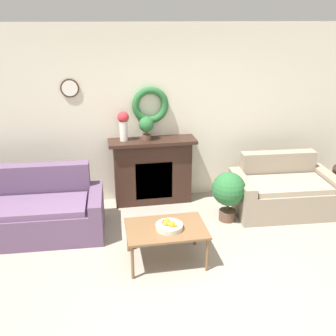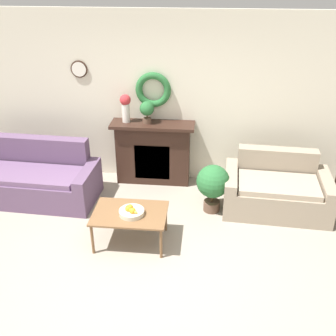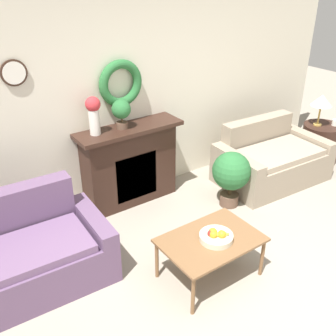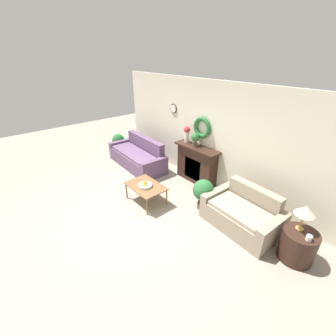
{
  "view_description": "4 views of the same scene",
  "coord_description": "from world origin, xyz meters",
  "px_view_note": "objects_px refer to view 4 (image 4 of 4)",
  "views": [
    {
      "loc": [
        -0.93,
        -3.27,
        2.77
      ],
      "look_at": [
        -0.07,
        1.46,
        0.91
      ],
      "focal_mm": 42.0,
      "sensor_mm": 36.0,
      "label": 1
    },
    {
      "loc": [
        0.67,
        -3.37,
        3.26
      ],
      "look_at": [
        0.18,
        1.52,
        0.69
      ],
      "focal_mm": 42.0,
      "sensor_mm": 36.0,
      "label": 2
    },
    {
      "loc": [
        -2.27,
        -1.48,
        2.78
      ],
      "look_at": [
        -0.16,
        1.52,
        0.84
      ],
      "focal_mm": 42.0,
      "sensor_mm": 36.0,
      "label": 3
    },
    {
      "loc": [
        3.55,
        -1.81,
        3.25
      ],
      "look_at": [
        -0.04,
        1.25,
        0.81
      ],
      "focal_mm": 24.0,
      "sensor_mm": 36.0,
      "label": 4
    }
  ],
  "objects_px": {
    "potted_plant_floor_by_couch": "(118,141)",
    "potted_plant_floor_by_loveseat": "(203,191)",
    "fireplace": "(196,164)",
    "fruit_bowl": "(145,185)",
    "vase_on_mantel_left": "(187,133)",
    "coffee_table": "(146,187)",
    "table_lamp": "(306,211)",
    "couch_left": "(138,156)",
    "loveseat_right": "(243,214)",
    "mug": "(309,238)",
    "side_table_by_loveseat": "(298,246)",
    "potted_plant_on_mantel": "(195,138)"
  },
  "relations": [
    {
      "from": "coffee_table",
      "to": "mug",
      "type": "distance_m",
      "value": 3.34
    },
    {
      "from": "potted_plant_floor_by_loveseat",
      "to": "loveseat_right",
      "type": "bearing_deg",
      "value": 10.44
    },
    {
      "from": "potted_plant_floor_by_couch",
      "to": "potted_plant_floor_by_loveseat",
      "type": "xyz_separation_m",
      "value": [
        4.13,
        -0.16,
        0.02
      ]
    },
    {
      "from": "vase_on_mantel_left",
      "to": "potted_plant_on_mantel",
      "type": "distance_m",
      "value": 0.34
    },
    {
      "from": "couch_left",
      "to": "loveseat_right",
      "type": "relative_size",
      "value": 1.4
    },
    {
      "from": "couch_left",
      "to": "mug",
      "type": "distance_m",
      "value": 5.01
    },
    {
      "from": "side_table_by_loveseat",
      "to": "table_lamp",
      "type": "relative_size",
      "value": 1.22
    },
    {
      "from": "side_table_by_loveseat",
      "to": "potted_plant_on_mantel",
      "type": "height_order",
      "value": "potted_plant_on_mantel"
    },
    {
      "from": "potted_plant_floor_by_loveseat",
      "to": "mug",
      "type": "bearing_deg",
      "value": 1.47
    },
    {
      "from": "mug",
      "to": "potted_plant_on_mantel",
      "type": "distance_m",
      "value": 3.36
    },
    {
      "from": "loveseat_right",
      "to": "side_table_by_loveseat",
      "type": "distance_m",
      "value": 1.1
    },
    {
      "from": "vase_on_mantel_left",
      "to": "potted_plant_floor_by_couch",
      "type": "height_order",
      "value": "vase_on_mantel_left"
    },
    {
      "from": "coffee_table",
      "to": "fruit_bowl",
      "type": "height_order",
      "value": "fruit_bowl"
    },
    {
      "from": "vase_on_mantel_left",
      "to": "side_table_by_loveseat",
      "type": "bearing_deg",
      "value": -10.92
    },
    {
      "from": "coffee_table",
      "to": "fruit_bowl",
      "type": "distance_m",
      "value": 0.1
    },
    {
      "from": "side_table_by_loveseat",
      "to": "mug",
      "type": "xyz_separation_m",
      "value": [
        0.13,
        -0.1,
        0.34
      ]
    },
    {
      "from": "coffee_table",
      "to": "side_table_by_loveseat",
      "type": "xyz_separation_m",
      "value": [
        3.08,
        1.0,
        -0.12
      ]
    },
    {
      "from": "side_table_by_loveseat",
      "to": "vase_on_mantel_left",
      "type": "distance_m",
      "value": 3.63
    },
    {
      "from": "potted_plant_floor_by_couch",
      "to": "fireplace",
      "type": "bearing_deg",
      "value": 11.61
    },
    {
      "from": "fireplace",
      "to": "potted_plant_floor_by_loveseat",
      "type": "distance_m",
      "value": 1.27
    },
    {
      "from": "fireplace",
      "to": "potted_plant_floor_by_couch",
      "type": "height_order",
      "value": "fireplace"
    },
    {
      "from": "coffee_table",
      "to": "table_lamp",
      "type": "relative_size",
      "value": 1.98
    },
    {
      "from": "fireplace",
      "to": "potted_plant_floor_by_couch",
      "type": "xyz_separation_m",
      "value": [
        -3.16,
        -0.65,
        -0.08
      ]
    },
    {
      "from": "potted_plant_floor_by_couch",
      "to": "fruit_bowl",
      "type": "bearing_deg",
      "value": -18.52
    },
    {
      "from": "fruit_bowl",
      "to": "mug",
      "type": "xyz_separation_m",
      "value": [
        3.18,
        0.94,
        0.13
      ]
    },
    {
      "from": "loveseat_right",
      "to": "table_lamp",
      "type": "bearing_deg",
      "value": 5.66
    },
    {
      "from": "coffee_table",
      "to": "potted_plant_on_mantel",
      "type": "xyz_separation_m",
      "value": [
        -0.01,
        1.64,
        0.84
      ]
    },
    {
      "from": "mug",
      "to": "potted_plant_floor_by_loveseat",
      "type": "distance_m",
      "value": 2.17
    },
    {
      "from": "mug",
      "to": "fruit_bowl",
      "type": "bearing_deg",
      "value": -163.61
    },
    {
      "from": "mug",
      "to": "vase_on_mantel_left",
      "type": "relative_size",
      "value": 0.21
    },
    {
      "from": "loveseat_right",
      "to": "potted_plant_floor_by_loveseat",
      "type": "bearing_deg",
      "value": -166.17
    },
    {
      "from": "couch_left",
      "to": "potted_plant_floor_by_couch",
      "type": "distance_m",
      "value": 1.3
    },
    {
      "from": "side_table_by_loveseat",
      "to": "couch_left",
      "type": "bearing_deg",
      "value": -179.53
    },
    {
      "from": "couch_left",
      "to": "potted_plant_floor_by_couch",
      "type": "xyz_separation_m",
      "value": [
        -1.29,
        0.04,
        0.13
      ]
    },
    {
      "from": "couch_left",
      "to": "loveseat_right",
      "type": "height_order",
      "value": "couch_left"
    },
    {
      "from": "potted_plant_on_mantel",
      "to": "table_lamp",
      "type": "bearing_deg",
      "value": -10.94
    },
    {
      "from": "fireplace",
      "to": "fruit_bowl",
      "type": "distance_m",
      "value": 1.69
    },
    {
      "from": "side_table_by_loveseat",
      "to": "mug",
      "type": "relative_size",
      "value": 6.22
    },
    {
      "from": "fireplace",
      "to": "potted_plant_on_mantel",
      "type": "xyz_separation_m",
      "value": [
        -0.09,
        -0.01,
        0.73
      ]
    },
    {
      "from": "loveseat_right",
      "to": "fruit_bowl",
      "type": "relative_size",
      "value": 4.88
    },
    {
      "from": "fireplace",
      "to": "fruit_bowl",
      "type": "bearing_deg",
      "value": -91.77
    },
    {
      "from": "table_lamp",
      "to": "potted_plant_floor_by_couch",
      "type": "distance_m",
      "value": 6.12
    },
    {
      "from": "loveseat_right",
      "to": "side_table_by_loveseat",
      "type": "bearing_deg",
      "value": 2.52
    },
    {
      "from": "vase_on_mantel_left",
      "to": "potted_plant_floor_by_loveseat",
      "type": "bearing_deg",
      "value": -30.37
    },
    {
      "from": "mug",
      "to": "vase_on_mantel_left",
      "type": "distance_m",
      "value": 3.69
    },
    {
      "from": "mug",
      "to": "potted_plant_floor_by_loveseat",
      "type": "height_order",
      "value": "potted_plant_floor_by_loveseat"
    },
    {
      "from": "table_lamp",
      "to": "vase_on_mantel_left",
      "type": "height_order",
      "value": "vase_on_mantel_left"
    },
    {
      "from": "couch_left",
      "to": "table_lamp",
      "type": "xyz_separation_m",
      "value": [
        4.8,
        0.1,
        0.65
      ]
    },
    {
      "from": "loveseat_right",
      "to": "potted_plant_floor_by_couch",
      "type": "xyz_separation_m",
      "value": [
        -5.07,
        -0.01,
        0.15
      ]
    },
    {
      "from": "coffee_table",
      "to": "fruit_bowl",
      "type": "relative_size",
      "value": 2.95
    }
  ]
}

